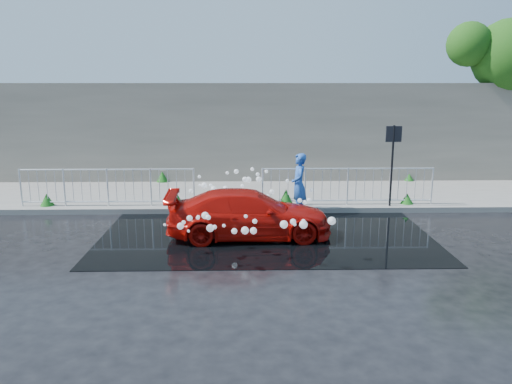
% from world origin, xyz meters
% --- Properties ---
extents(ground, '(90.00, 90.00, 0.00)m').
position_xyz_m(ground, '(0.00, 0.00, 0.00)').
color(ground, black).
rests_on(ground, ground).
extents(pavement, '(30.00, 4.00, 0.15)m').
position_xyz_m(pavement, '(0.00, 5.00, 0.07)').
color(pavement, slate).
rests_on(pavement, ground).
extents(curb, '(30.00, 0.25, 0.16)m').
position_xyz_m(curb, '(0.00, 3.00, 0.08)').
color(curb, slate).
rests_on(curb, ground).
extents(retaining_wall, '(30.00, 0.60, 3.50)m').
position_xyz_m(retaining_wall, '(0.00, 7.20, 1.90)').
color(retaining_wall, '#696459').
rests_on(retaining_wall, pavement).
extents(puddle, '(8.00, 5.00, 0.01)m').
position_xyz_m(puddle, '(0.50, 1.00, 0.01)').
color(puddle, black).
rests_on(puddle, ground).
extents(sign_post, '(0.45, 0.06, 2.50)m').
position_xyz_m(sign_post, '(4.20, 3.10, 1.72)').
color(sign_post, black).
rests_on(sign_post, ground).
extents(railing_left, '(5.05, 0.05, 1.10)m').
position_xyz_m(railing_left, '(-4.00, 3.35, 0.74)').
color(railing_left, silver).
rests_on(railing_left, pavement).
extents(railing_right, '(5.05, 0.05, 1.10)m').
position_xyz_m(railing_right, '(3.00, 3.35, 0.74)').
color(railing_right, silver).
rests_on(railing_right, pavement).
extents(weeds, '(12.17, 3.93, 0.45)m').
position_xyz_m(weeds, '(-0.35, 4.42, 0.33)').
color(weeds, '#134813').
rests_on(weeds, pavement).
extents(water_spray, '(3.63, 5.75, 1.04)m').
position_xyz_m(water_spray, '(0.03, 1.34, 0.71)').
color(water_spray, white).
rests_on(water_spray, ground).
extents(red_car, '(4.01, 1.75, 1.15)m').
position_xyz_m(red_car, '(0.09, 0.73, 0.57)').
color(red_car, '#A60B06').
rests_on(red_car, ground).
extents(person, '(0.44, 0.65, 1.76)m').
position_xyz_m(person, '(1.50, 2.72, 0.88)').
color(person, blue).
rests_on(person, ground).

